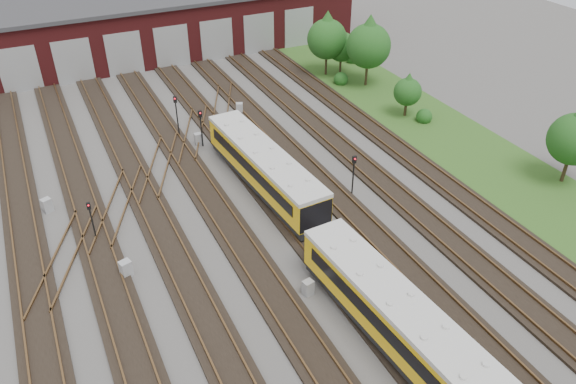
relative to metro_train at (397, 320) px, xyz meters
name	(u,v)px	position (x,y,z in m)	size (l,w,h in m)	color
ground	(287,261)	(-2.00, 8.22, -1.78)	(120.00, 120.00, 0.00)	#43403E
track_network	(280,254)	(-2.17, 8.81, -1.67)	(30.40, 70.00, 0.33)	black
maintenance_shed	(129,26)	(-2.01, 48.19, 1.43)	(51.00, 12.50, 6.35)	#531416
grass_verge	(435,129)	(17.00, 18.22, -1.75)	(8.00, 55.00, 0.05)	#294F1A
metro_train	(397,320)	(0.00, 0.00, 0.00)	(3.34, 45.80, 2.83)	black
signal_mast_0	(91,216)	(-11.96, 15.30, 0.06)	(0.25, 0.23, 2.85)	black
signal_mast_1	(176,111)	(-3.18, 26.47, 0.54)	(0.31, 0.30, 3.65)	black
signal_mast_2	(201,123)	(-1.94, 24.07, 0.26)	(0.28, 0.27, 3.15)	black
signal_mast_3	(354,170)	(5.21, 12.60, 0.26)	(0.30, 0.28, 3.16)	black
relay_cabinet_0	(126,269)	(-10.96, 11.09, -1.24)	(0.64, 0.53, 1.07)	#9A9B9E
relay_cabinet_1	(47,205)	(-14.32, 19.90, -1.28)	(0.60, 0.50, 1.00)	#9A9B9E
relay_cabinet_2	(308,288)	(-2.20, 5.15, -1.31)	(0.56, 0.47, 0.94)	#9A9B9E
relay_cabinet_3	(198,139)	(-2.15, 24.49, -1.29)	(0.59, 0.49, 0.98)	#9A9B9E
relay_cabinet_4	(239,108)	(3.04, 28.45, -1.29)	(0.59, 0.49, 0.98)	#9A9B9E
tree_0	(327,34)	(14.53, 33.09, 2.49)	(4.01, 4.01, 6.65)	#2F2515
tree_1	(342,43)	(16.11, 32.83, 1.42)	(3.00, 3.00, 4.97)	#2F2515
tree_2	(369,41)	(16.74, 28.89, 2.78)	(4.28, 4.28, 7.09)	#2F2515
tree_3	(408,89)	(16.15, 21.46, 0.83)	(2.45, 2.45, 4.06)	#2F2515
tree_4	(576,134)	(19.99, 7.39, 2.18)	(3.72, 3.72, 6.16)	#2F2515
bush_0	(424,114)	(16.97, 19.79, -1.09)	(1.38, 1.38, 1.38)	#174413
bush_1	(341,77)	(14.71, 30.31, -1.07)	(1.41, 1.41, 1.41)	#174413
bush_2	(353,56)	(18.91, 34.96, -1.05)	(1.45, 1.45, 1.45)	#174413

